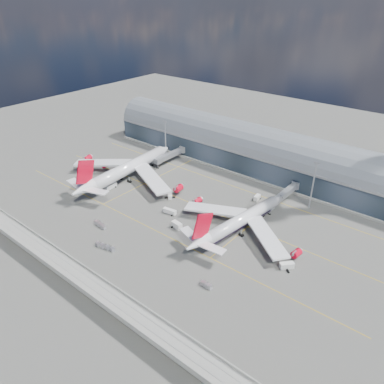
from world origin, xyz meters
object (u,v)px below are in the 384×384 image
Objects in this scene: floodlight_mast_right at (313,184)px; service_truck_1 at (177,225)px; cargo_train_1 at (105,247)px; floodlight_mast_left at (166,139)px; cargo_train_2 at (206,285)px; service_truck_3 at (287,266)px; airliner_right at (240,222)px; airliner_left at (126,169)px; cargo_train_0 at (100,225)px; service_truck_0 at (111,186)px; service_truck_2 at (170,211)px; service_truck_5 at (170,196)px; service_truck_4 at (257,198)px.

floodlight_mast_right reaches higher than service_truck_1.
floodlight_mast_left is at bearing 38.50° from cargo_train_1.
service_truck_3 is at bearing -36.74° from cargo_train_2.
airliner_right is 11.25× the size of service_truck_1.
airliner_left is at bearing 50.91° from cargo_train_1.
service_truck_3 is at bearing -49.44° from cargo_train_1.
airliner_left is 49.90m from cargo_train_0.
service_truck_0 is 94.02m from cargo_train_2.
cargo_train_1 is 2.02× the size of cargo_train_2.
airliner_right reaches higher than cargo_train_2.
airliner_right is at bearing -27.24° from cargo_train_1.
cargo_train_0 is (30.46, -79.17, -12.70)m from floodlight_mast_left.
airliner_right is at bearing -83.80° from service_truck_2.
service_truck_2 is 1.37× the size of service_truck_5.
airliner_left is 80.34m from airliner_right.
service_truck_5 reaches higher than cargo_train_1.
service_truck_1 is (-40.44, -57.24, -12.03)m from floodlight_mast_right.
service_truck_5 is at bearing -45.26° from floodlight_mast_left.
service_truck_4 is at bearing 28.45° from service_truck_0.
service_truck_4 is at bearing 11.42° from cargo_train_2.
floodlight_mast_left reaches higher than airliner_right.
service_truck_3 is 1.18× the size of service_truck_4.
service_truck_2 is (48.29, -49.82, -12.29)m from floodlight_mast_left.
service_truck_4 is (-37.75, 40.76, -0.06)m from service_truck_3.
cargo_train_0 is 17.91m from cargo_train_1.
airliner_left is 59.70m from service_truck_1.
floodlight_mast_left reaches higher than cargo_train_2.
service_truck_0 reaches higher than service_truck_3.
service_truck_5 is at bearing 19.38° from service_truck_0.
floodlight_mast_right is 71.11m from service_truck_1.
service_truck_2 is at bearing -130.53° from service_truck_4.
service_truck_4 is at bearing -9.32° from cargo_train_1.
service_truck_3 is (53.31, 6.37, -0.18)m from service_truck_1.
service_truck_4 reaches higher than service_truck_5.
floodlight_mast_right is 106.13m from cargo_train_0.
floodlight_mast_right is 0.32× the size of airliner_left.
cargo_train_1 is at bearing -44.18° from service_truck_0.
floodlight_mast_right is 73.97m from service_truck_5.
service_truck_3 reaches higher than cargo_train_2.
floodlight_mast_right is at bearing -15.79° from service_truck_5.
service_truck_1 is at bearing -12.63° from cargo_train_1.
service_truck_1 is 1.19× the size of service_truck_4.
service_truck_0 is at bearing 68.32° from cargo_train_2.
floodlight_mast_right is (100.00, 0.00, 0.00)m from floodlight_mast_left.
airliner_right is at bearing -50.61° from service_truck_5.
airliner_right is at bearing -111.82° from floodlight_mast_right.
service_truck_1 is at bearing -59.65° from cargo_train_0.
airliner_right is (83.67, -40.80, -8.26)m from floodlight_mast_left.
service_truck_1 reaches higher than cargo_train_1.
service_truck_1 is (56.16, -19.56, -5.31)m from airliner_left.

